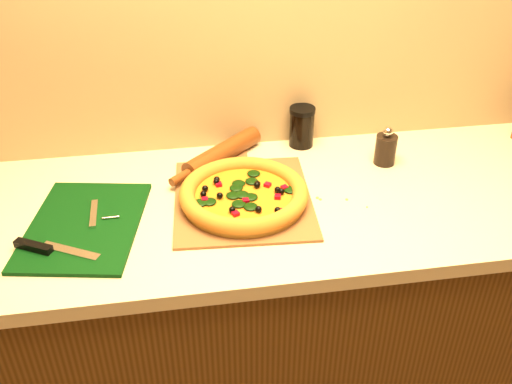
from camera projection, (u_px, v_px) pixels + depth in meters
name	position (u px, v px, depth m)	size (l,w,h in m)	color
cabinet	(279.00, 320.00, 1.82)	(2.80, 0.65, 0.86)	#452B0E
countertop	(282.00, 204.00, 1.57)	(2.84, 0.68, 0.04)	beige
pizza_peel	(242.00, 195.00, 1.56)	(0.39, 0.56, 0.01)	brown
pizza	(244.00, 195.00, 1.52)	(0.35, 0.35, 0.05)	#A57629
cutting_board	(83.00, 226.00, 1.44)	(0.34, 0.42, 0.03)	black
pepper_grinder	(386.00, 149.00, 1.69)	(0.06, 0.06, 0.12)	black
rolling_pin	(223.00, 153.00, 1.71)	(0.33, 0.31, 0.06)	#5A2C0F
dark_jar	(302.00, 127.00, 1.78)	(0.08, 0.08, 0.13)	black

